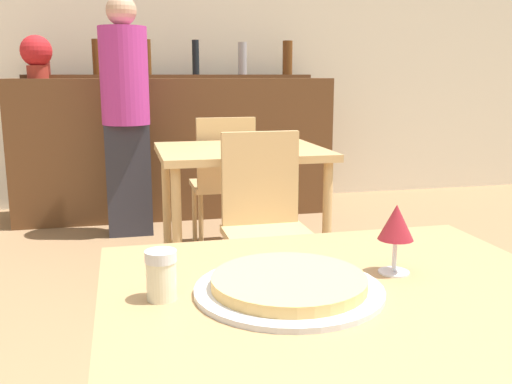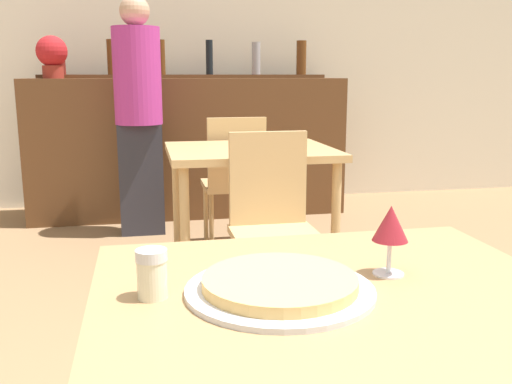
{
  "view_description": "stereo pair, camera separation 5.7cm",
  "coord_description": "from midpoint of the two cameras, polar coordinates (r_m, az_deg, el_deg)",
  "views": [
    {
      "loc": [
        -0.44,
        -1.06,
        1.18
      ],
      "look_at": [
        -0.06,
        0.55,
        0.83
      ],
      "focal_mm": 40.0,
      "sensor_mm": 36.0,
      "label": 1
    },
    {
      "loc": [
        -0.38,
        -1.07,
        1.18
      ],
      "look_at": [
        -0.06,
        0.55,
        0.83
      ],
      "focal_mm": 40.0,
      "sensor_mm": 36.0,
      "label": 2
    }
  ],
  "objects": [
    {
      "name": "wall_back",
      "position": [
        5.35,
        -9.13,
        13.93
      ],
      "size": [
        8.0,
        0.05,
        2.8
      ],
      "color": "silver",
      "rests_on": "ground_plane"
    },
    {
      "name": "dining_table_near",
      "position": [
        1.25,
        7.27,
        -13.13
      ],
      "size": [
        1.01,
        0.83,
        0.73
      ],
      "color": "#A87F51",
      "rests_on": "ground_plane"
    },
    {
      "name": "dining_table_far",
      "position": [
        3.22,
        -2.03,
        2.7
      ],
      "size": [
        0.92,
        0.79,
        0.77
      ],
      "color": "tan",
      "rests_on": "ground_plane"
    },
    {
      "name": "bar_counter",
      "position": [
        4.88,
        -8.37,
        4.45
      ],
      "size": [
        2.6,
        0.56,
        1.15
      ],
      "color": "brown",
      "rests_on": "ground_plane"
    },
    {
      "name": "bar_back_shelf",
      "position": [
        4.98,
        -8.51,
        11.99
      ],
      "size": [
        2.39,
        0.24,
        0.32
      ],
      "color": "brown",
      "rests_on": "bar_counter"
    },
    {
      "name": "chair_far_side_front",
      "position": [
        2.72,
        0.31,
        -2.34
      ],
      "size": [
        0.4,
        0.4,
        0.91
      ],
      "color": "tan",
      "rests_on": "ground_plane"
    },
    {
      "name": "chair_far_side_back",
      "position": [
        3.79,
        -3.68,
        1.67
      ],
      "size": [
        0.4,
        0.4,
        0.91
      ],
      "rotation": [
        0.0,
        0.0,
        3.14
      ],
      "color": "tan",
      "rests_on": "ground_plane"
    },
    {
      "name": "pizza_tray",
      "position": [
        1.19,
        1.91,
        -9.3
      ],
      "size": [
        0.39,
        0.39,
        0.04
      ],
      "color": "silver",
      "rests_on": "dining_table_near"
    },
    {
      "name": "cheese_shaker",
      "position": [
        1.16,
        -10.85,
        -8.13
      ],
      "size": [
        0.06,
        0.06,
        0.1
      ],
      "color": "beige",
      "rests_on": "dining_table_near"
    },
    {
      "name": "person_standing",
      "position": [
        4.25,
        -13.28,
        8.1
      ],
      "size": [
        0.34,
        0.34,
        1.72
      ],
      "color": "#2D2D38",
      "rests_on": "ground_plane"
    },
    {
      "name": "wine_glass",
      "position": [
        1.3,
        12.62,
        -3.19
      ],
      "size": [
        0.08,
        0.08,
        0.16
      ],
      "color": "silver",
      "rests_on": "dining_table_near"
    },
    {
      "name": "potted_plant",
      "position": [
        4.82,
        -21.44,
        12.7
      ],
      "size": [
        0.24,
        0.24,
        0.33
      ],
      "color": "maroon",
      "rests_on": "bar_counter"
    }
  ]
}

